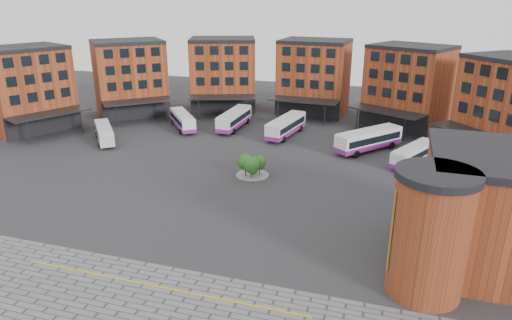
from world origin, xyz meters
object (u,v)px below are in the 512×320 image
(bus_b, at_px, (182,120))
(bus_f, at_px, (414,154))
(bus_c, at_px, (234,119))
(blue_car, at_px, (424,273))
(bus_e, at_px, (369,139))
(tree_island, at_px, (251,165))
(bus_d, at_px, (286,126))
(bus_a, at_px, (104,132))

(bus_b, relative_size, bus_f, 0.98)
(bus_c, xyz_separation_m, blue_car, (31.24, -39.36, -0.96))
(bus_c, relative_size, bus_e, 1.04)
(tree_island, xyz_separation_m, blue_car, (21.18, -18.05, -0.93))
(tree_island, distance_m, blue_car, 27.84)
(bus_c, bearing_deg, bus_d, -8.49)
(bus_f, bearing_deg, bus_d, -174.24)
(bus_c, bearing_deg, bus_a, -140.48)
(bus_a, relative_size, bus_d, 0.76)
(bus_c, height_order, bus_e, bus_e)
(tree_island, height_order, bus_d, bus_d)
(bus_c, xyz_separation_m, bus_d, (10.03, -1.74, 0.01))
(tree_island, bearing_deg, bus_d, 90.10)
(bus_f, bearing_deg, bus_e, 175.20)
(bus_f, bearing_deg, bus_b, -162.65)
(bus_d, bearing_deg, bus_a, -146.17)
(bus_e, bearing_deg, bus_c, -153.70)
(bus_e, height_order, bus_f, bus_e)
(blue_car, bearing_deg, bus_d, 68.80)
(bus_e, bearing_deg, tree_island, -92.46)
(tree_island, bearing_deg, bus_b, 135.94)
(bus_d, relative_size, bus_f, 1.19)
(bus_b, bearing_deg, blue_car, -81.07)
(bus_f, bearing_deg, bus_c, -170.64)
(tree_island, xyz_separation_m, bus_a, (-27.74, 7.43, -0.06))
(bus_a, bearing_deg, bus_c, -1.56)
(bus_d, distance_m, blue_car, 43.20)
(bus_e, xyz_separation_m, bus_f, (6.60, -4.11, -0.32))
(bus_a, bearing_deg, tree_island, -54.69)
(tree_island, height_order, bus_b, tree_island)
(bus_a, xyz_separation_m, bus_e, (41.83, 8.16, 0.19))
(bus_d, bearing_deg, bus_c, -179.70)
(tree_island, distance_m, bus_d, 19.57)
(bus_b, relative_size, bus_c, 0.84)
(bus_c, relative_size, blue_car, 2.44)
(tree_island, relative_size, bus_f, 0.45)
(tree_island, height_order, bus_f, tree_island)
(bus_f, bearing_deg, tree_island, -123.89)
(tree_island, height_order, bus_c, bus_c)
(bus_a, distance_m, bus_d, 30.25)
(bus_b, distance_m, bus_d, 18.89)
(bus_a, bearing_deg, bus_b, 11.02)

